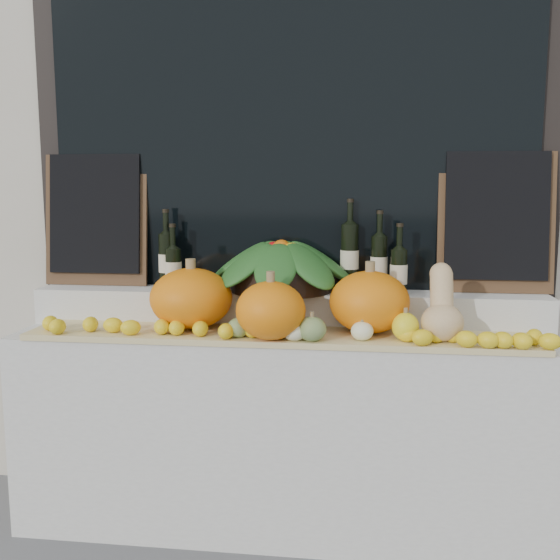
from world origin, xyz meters
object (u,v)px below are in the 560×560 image
at_px(pumpkin_left, 191,298).
at_px(butternut_squash, 442,310).
at_px(pumpkin_right, 369,302).
at_px(produce_bowl, 281,265).
at_px(wine_bottle_tall, 350,256).

distance_m(pumpkin_left, butternut_squash, 1.04).
xyz_separation_m(pumpkin_right, butternut_squash, (0.28, -0.09, -0.01)).
relative_size(pumpkin_left, produce_bowl, 0.51).
height_order(pumpkin_left, produce_bowl, produce_bowl).
xyz_separation_m(produce_bowl, wine_bottle_tall, (0.30, 0.07, 0.04)).
bearing_deg(butternut_squash, pumpkin_left, 175.41).
height_order(pumpkin_right, produce_bowl, produce_bowl).
relative_size(pumpkin_left, butternut_squash, 1.18).
height_order(pumpkin_right, wine_bottle_tall, wine_bottle_tall).
bearing_deg(pumpkin_right, butternut_squash, -18.28).
height_order(produce_bowl, wine_bottle_tall, wine_bottle_tall).
relative_size(pumpkin_right, butternut_squash, 1.11).
relative_size(butternut_squash, wine_bottle_tall, 0.73).
xyz_separation_m(pumpkin_right, produce_bowl, (-0.39, 0.20, 0.12)).
bearing_deg(wine_bottle_tall, pumpkin_left, -157.36).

